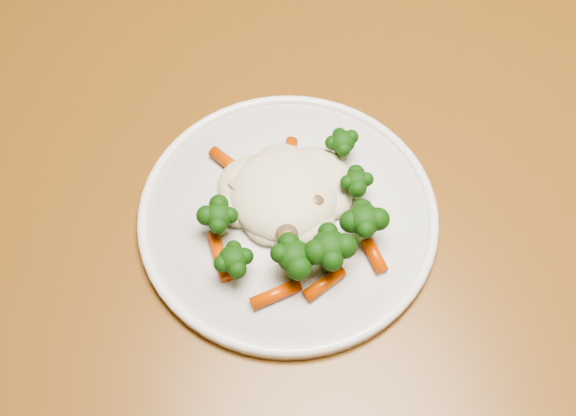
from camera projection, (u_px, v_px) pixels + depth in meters
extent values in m
plane|color=brown|center=(245.00, 373.00, 1.38)|extent=(3.00, 3.00, 0.00)
cube|color=brown|center=(219.00, 245.00, 0.70)|extent=(1.24, 0.88, 0.04)
cube|color=brown|center=(474.00, 101.00, 1.27)|extent=(0.06, 0.06, 0.71)
cylinder|color=white|center=(288.00, 216.00, 0.69)|extent=(0.28, 0.28, 0.01)
ellipsoid|color=beige|center=(284.00, 187.00, 0.67)|extent=(0.12, 0.11, 0.05)
ellipsoid|color=black|center=(234.00, 265.00, 0.63)|extent=(0.04, 0.04, 0.04)
ellipsoid|color=black|center=(294.00, 263.00, 0.63)|extent=(0.05, 0.05, 0.04)
ellipsoid|color=black|center=(328.00, 254.00, 0.63)|extent=(0.05, 0.05, 0.05)
ellipsoid|color=black|center=(363.00, 227.00, 0.65)|extent=(0.05, 0.05, 0.04)
ellipsoid|color=black|center=(356.00, 187.00, 0.68)|extent=(0.04, 0.04, 0.03)
ellipsoid|color=black|center=(342.00, 148.00, 0.70)|extent=(0.04, 0.04, 0.04)
ellipsoid|color=black|center=(219.00, 222.00, 0.65)|extent=(0.04, 0.04, 0.04)
cylinder|color=#CF4604|center=(232.00, 166.00, 0.70)|extent=(0.04, 0.05, 0.01)
cylinder|color=#CF4604|center=(288.00, 157.00, 0.71)|extent=(0.03, 0.04, 0.01)
cylinder|color=#CF4604|center=(318.00, 164.00, 0.70)|extent=(0.04, 0.03, 0.01)
cylinder|color=#CF4604|center=(220.00, 256.00, 0.65)|extent=(0.02, 0.05, 0.01)
cylinder|color=#CF4604|center=(276.00, 294.00, 0.63)|extent=(0.05, 0.02, 0.01)
cylinder|color=#CF4604|center=(324.00, 284.00, 0.64)|extent=(0.04, 0.03, 0.01)
cylinder|color=#CF4604|center=(373.00, 252.00, 0.65)|extent=(0.02, 0.04, 0.01)
ellipsoid|color=brown|center=(301.00, 185.00, 0.67)|extent=(0.02, 0.02, 0.02)
ellipsoid|color=brown|center=(313.00, 202.00, 0.66)|extent=(0.02, 0.02, 0.02)
ellipsoid|color=brown|center=(267.00, 197.00, 0.67)|extent=(0.02, 0.02, 0.01)
ellipsoid|color=brown|center=(287.00, 234.00, 0.65)|extent=(0.02, 0.02, 0.01)
cube|color=tan|center=(260.00, 168.00, 0.69)|extent=(0.03, 0.03, 0.01)
cube|color=tan|center=(290.00, 162.00, 0.69)|extent=(0.02, 0.02, 0.01)
cube|color=tan|center=(239.00, 184.00, 0.68)|extent=(0.02, 0.02, 0.01)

